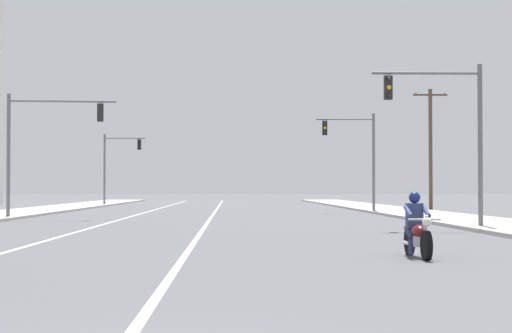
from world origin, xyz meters
TOP-DOWN VIEW (x-y plane):
  - lane_stripe_center at (-0.10, 45.00)m, footprint 0.16×100.00m
  - lane_stripe_left at (-4.45, 45.00)m, footprint 0.16×100.00m
  - sidewalk_kerb_right at (11.64, 40.00)m, footprint 4.40×110.00m
  - sidewalk_kerb_left at (-11.64, 40.00)m, footprint 4.40×110.00m
  - motorcycle_with_rider at (5.07, 11.89)m, footprint 0.70×2.19m
  - traffic_signal_near_right at (9.14, 24.57)m, footprint 4.17×0.37m
  - traffic_signal_near_left at (-8.50, 35.17)m, footprint 5.35×0.56m
  - traffic_signal_mid_right at (8.85, 45.59)m, footprint 3.68×0.37m
  - traffic_signal_mid_left at (-9.02, 66.25)m, footprint 3.64×0.39m
  - utility_pole_right_far at (14.77, 51.15)m, footprint 2.38×0.26m

SIDE VIEW (x-z plane):
  - lane_stripe_center at x=-0.10m, z-range 0.00..0.01m
  - lane_stripe_left at x=-4.45m, z-range 0.00..0.01m
  - sidewalk_kerb_right at x=11.64m, z-range 0.00..0.14m
  - sidewalk_kerb_left at x=-11.64m, z-range 0.00..0.14m
  - motorcycle_with_rider at x=5.07m, z-range -0.14..1.32m
  - traffic_signal_mid_left at x=-9.02m, z-range 0.92..7.12m
  - traffic_signal_mid_right at x=8.85m, z-range 0.92..7.12m
  - traffic_signal_near_right at x=9.14m, z-range 0.95..7.15m
  - traffic_signal_near_left at x=-8.50m, z-range 1.03..7.23m
  - utility_pole_right_far at x=14.77m, z-range 0.23..8.64m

